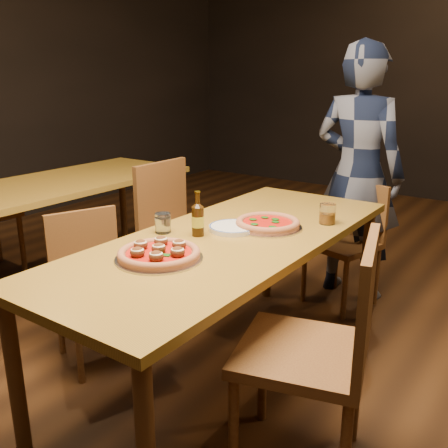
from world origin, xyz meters
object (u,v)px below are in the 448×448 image
Objects in this scene: table_main at (230,250)px; chair_end at (342,243)px; pizza_meatball at (159,253)px; beer_bottle at (198,220)px; chair_main_e at (301,351)px; water_glass at (163,223)px; table_left at (56,191)px; chair_main_sw at (188,235)px; plate_stack at (233,228)px; diner at (358,174)px; chair_main_nw at (97,288)px; pizza_margherita at (268,224)px; amber_glass at (327,214)px.

chair_end is at bearing 84.36° from table_main.
pizza_meatball is 0.34m from beer_bottle.
chair_end is at bearing -178.98° from chair_main_e.
beer_bottle is at bearing 19.43° from water_glass.
table_left is at bearing 162.62° from water_glass.
beer_bottle is 2.20× the size of water_glass.
beer_bottle is (0.55, -0.58, 0.33)m from chair_main_sw.
chair_main_e is 0.76m from plate_stack.
chair_main_nw is at bearing 68.46° from diner.
table_left is 21.23× the size of water_glass.
diner reaches higher than pizza_margherita.
pizza_margherita is (-0.47, 0.54, 0.28)m from chair_main_e.
pizza_meatball reaches higher than table_main.
chair_end is at bearing 104.37° from amber_glass.
chair_main_e reaches higher than table_main.
chair_main_nw is at bearing -161.90° from beer_bottle.
chair_end is at bearing -51.05° from chair_main_sw.
table_main is at bearing -80.32° from chair_end.
chair_main_e is 1.74m from diner.
chair_main_nw is (-0.66, -0.26, -0.27)m from table_main.
water_glass is at bearing -92.27° from chair_end.
water_glass reaches higher than pizza_margherita.
chair_main_sw is at bearing 158.89° from pizza_margherita.
plate_stack is 0.14× the size of diner.
pizza_meatball is at bearing -23.66° from table_left.
beer_bottle is 1.43m from diner.
water_glass is at bearing -51.06° from chair_main_nw.
plate_stack is at bearing 62.63° from beer_bottle.
chair_main_e reaches higher than chair_end.
chair_main_sw is 0.85m from pizza_margherita.
chair_main_e is at bearing -71.67° from chair_main_nw.
table_main is 2.03× the size of chair_main_sw.
table_left is (-1.70, 0.30, 0.00)m from table_main.
chair_main_sw reaches higher than table_left.
pizza_margherita is 3.57× the size of water_glass.
chair_end is 0.80m from amber_glass.
diner is (0.15, 1.25, 0.08)m from plate_stack.
diner reaches higher than plate_stack.
diner is at bearing 179.25° from chair_main_e.
chair_end is at bearing 78.94° from beer_bottle.
pizza_margherita is (0.14, 0.63, -0.00)m from pizza_meatball.
amber_glass is (0.33, 0.37, 0.04)m from plate_stack.
table_main is 8.64× the size of plate_stack.
table_main is at bearing -110.03° from pizza_margherita.
chair_main_e reaches higher than pizza_meatball.
pizza_meatball is at bearing 88.65° from diner.
plate_stack is at bearing -131.68° from amber_glass.
chair_main_nw is 3.98× the size of beer_bottle.
table_left is 5.57× the size of pizza_meatball.
amber_glass reaches higher than pizza_margherita.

